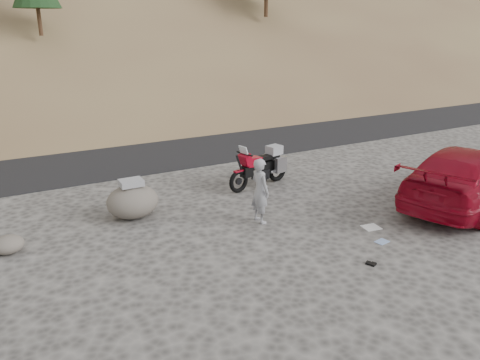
% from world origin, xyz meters
% --- Properties ---
extents(ground, '(140.00, 140.00, 0.00)m').
position_xyz_m(ground, '(0.00, 0.00, 0.00)').
color(ground, '#3D3B38').
rests_on(ground, ground).
extents(road, '(120.00, 7.00, 0.05)m').
position_xyz_m(road, '(0.00, 9.00, 0.00)').
color(road, black).
rests_on(road, ground).
extents(motorcycle, '(2.30, 0.99, 1.39)m').
position_xyz_m(motorcycle, '(0.45, 2.85, 0.59)').
color(motorcycle, black).
rests_on(motorcycle, ground).
extents(man, '(0.44, 0.63, 1.64)m').
position_xyz_m(man, '(-1.01, 0.53, 0.00)').
color(man, gray).
rests_on(man, ground).
extents(red_car, '(5.74, 3.79, 1.55)m').
position_xyz_m(red_car, '(4.59, -1.05, 0.00)').
color(red_car, maroon).
rests_on(red_car, ground).
extents(boulder, '(1.52, 1.36, 1.03)m').
position_xyz_m(boulder, '(-3.69, 2.31, 0.45)').
color(boulder, '#545048').
rests_on(boulder, ground).
extents(small_rock, '(0.78, 0.73, 0.40)m').
position_xyz_m(small_rock, '(-6.62, 1.68, 0.20)').
color(small_rock, '#545048').
rests_on(small_rock, ground).
extents(gear_white_cloth, '(0.45, 0.41, 0.01)m').
position_xyz_m(gear_white_cloth, '(1.19, -1.09, 0.01)').
color(gear_white_cloth, white).
rests_on(gear_white_cloth, ground).
extents(gear_blue_mat, '(0.43, 0.22, 0.17)m').
position_xyz_m(gear_blue_mat, '(3.28, -1.07, 0.08)').
color(gear_blue_mat, '#1B38A3').
rests_on(gear_blue_mat, ground).
extents(gear_glove_a, '(0.17, 0.15, 0.04)m').
position_xyz_m(gear_glove_a, '(-0.10, -2.50, 0.02)').
color(gear_glove_a, black).
rests_on(gear_glove_a, ground).
extents(gear_glove_b, '(0.15, 0.14, 0.04)m').
position_xyz_m(gear_glove_b, '(-0.15, -2.41, 0.02)').
color(gear_glove_b, black).
rests_on(gear_glove_b, ground).
extents(gear_blue_cloth, '(0.34, 0.27, 0.01)m').
position_xyz_m(gear_blue_cloth, '(0.84, -1.79, 0.01)').
color(gear_blue_cloth, '#829CCA').
rests_on(gear_blue_cloth, ground).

